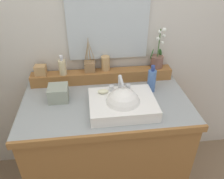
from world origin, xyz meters
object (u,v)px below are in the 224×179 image
object	(u,v)px
soap_bar	(103,91)
reed_diffuser	(90,66)
potted_plant	(157,58)
trinket_box	(41,70)
soap_dispenser	(62,67)
tissue_box	(58,93)
sink_basin	(123,105)
lotion_bottle	(152,80)
tumbler_cup	(106,63)

from	to	relation	value
soap_bar	reed_diffuser	bearing A→B (deg)	104.14
potted_plant	trinket_box	xyz separation A→B (m)	(-0.87, -0.02, -0.03)
potted_plant	reed_diffuser	world-z (taller)	potted_plant
soap_dispenser	tissue_box	xyz separation A→B (m)	(-0.03, -0.19, -0.10)
sink_basin	trinket_box	bearing A→B (deg)	145.53
lotion_bottle	reed_diffuser	bearing A→B (deg)	155.84
lotion_bottle	tumbler_cup	bearing A→B (deg)	147.47
sink_basin	trinket_box	size ratio (longest dim) A/B	5.29
potted_plant	tumbler_cup	bearing A→B (deg)	-179.61
potted_plant	tumbler_cup	world-z (taller)	potted_plant
tissue_box	tumbler_cup	bearing A→B (deg)	33.32
soap_bar	reed_diffuser	world-z (taller)	reed_diffuser
soap_bar	lotion_bottle	xyz separation A→B (m)	(0.35, 0.10, 0.00)
tumbler_cup	lotion_bottle	xyz separation A→B (m)	(0.30, -0.19, -0.06)
tissue_box	trinket_box	bearing A→B (deg)	122.90
soap_bar	trinket_box	size ratio (longest dim) A/B	0.89
sink_basin	soap_dispenser	size ratio (longest dim) A/B	2.79
trinket_box	tumbler_cup	bearing A→B (deg)	7.27
tissue_box	soap_dispenser	bearing A→B (deg)	82.34
soap_dispenser	trinket_box	world-z (taller)	soap_dispenser
soap_bar	lotion_bottle	bearing A→B (deg)	15.77
trinket_box	tissue_box	size ratio (longest dim) A/B	0.60
trinket_box	lotion_bottle	distance (m)	0.80
soap_bar	tissue_box	distance (m)	0.30
reed_diffuser	lotion_bottle	distance (m)	0.47
tumbler_cup	trinket_box	xyz separation A→B (m)	(-0.47, -0.02, -0.02)
soap_bar	reed_diffuser	xyz separation A→B (m)	(-0.07, 0.29, 0.04)
sink_basin	tissue_box	distance (m)	0.44
tumbler_cup	tissue_box	xyz separation A→B (m)	(-0.34, -0.22, -0.09)
sink_basin	potted_plant	bearing A→B (deg)	49.94
lotion_bottle	soap_bar	bearing A→B (deg)	-164.23
tumbler_cup	trinket_box	distance (m)	0.47
reed_diffuser	soap_dispenser	bearing A→B (deg)	-172.33
soap_dispenser	lotion_bottle	distance (m)	0.64
tumbler_cup	lotion_bottle	world-z (taller)	lotion_bottle
sink_basin	soap_dispenser	distance (m)	0.53
sink_basin	soap_bar	world-z (taller)	sink_basin
tumbler_cup	sink_basin	bearing A→B (deg)	-80.22
potted_plant	reed_diffuser	distance (m)	0.52
tumbler_cup	reed_diffuser	bearing A→B (deg)	-178.13
soap_dispenser	trinket_box	xyz separation A→B (m)	(-0.16, 0.01, -0.02)
sink_basin	reed_diffuser	distance (m)	0.44
sink_basin	soap_dispenser	xyz separation A→B (m)	(-0.38, 0.36, 0.11)
sink_basin	tumbler_cup	xyz separation A→B (m)	(-0.07, 0.39, 0.10)
reed_diffuser	tissue_box	distance (m)	0.32
tumbler_cup	trinket_box	bearing A→B (deg)	-177.78
soap_dispenser	reed_diffuser	world-z (taller)	reed_diffuser
sink_basin	soap_dispenser	bearing A→B (deg)	136.72
potted_plant	soap_dispenser	xyz separation A→B (m)	(-0.71, -0.03, -0.01)
trinket_box	tissue_box	distance (m)	0.26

